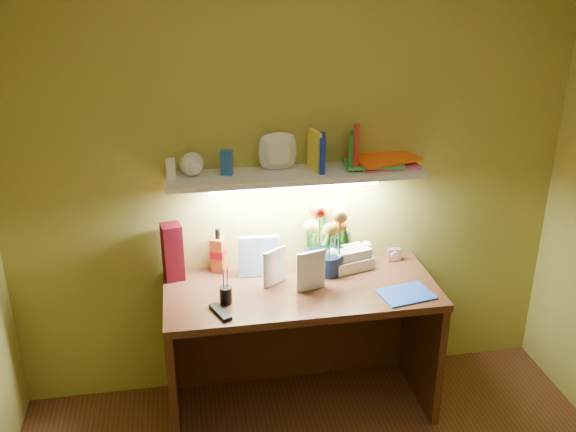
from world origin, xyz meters
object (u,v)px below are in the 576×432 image
object	(u,v)px
telephone	(349,256)
flower_bouquet	(326,237)
desk_clock	(394,254)
whisky_bottle	(218,250)
desk	(301,349)

from	to	relation	value
telephone	flower_bouquet	bearing A→B (deg)	169.21
telephone	desk_clock	size ratio (longest dim) A/B	3.13
flower_bouquet	telephone	bearing A→B (deg)	4.39
flower_bouquet	desk_clock	size ratio (longest dim) A/B	5.43
telephone	desk_clock	bearing A→B (deg)	-7.67
flower_bouquet	desk_clock	bearing A→B (deg)	6.47
flower_bouquet	whisky_bottle	bearing A→B (deg)	171.44
desk	whisky_bottle	size ratio (longest dim) A/B	5.69
telephone	desk	bearing A→B (deg)	-164.23
desk_clock	whisky_bottle	world-z (taller)	whisky_bottle
whisky_bottle	flower_bouquet	bearing A→B (deg)	-8.56
desk	telephone	xyz separation A→B (m)	(0.30, 0.18, 0.44)
desk	telephone	size ratio (longest dim) A/B	6.30
desk_clock	flower_bouquet	bearing A→B (deg)	-173.59
desk	telephone	bearing A→B (deg)	30.95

